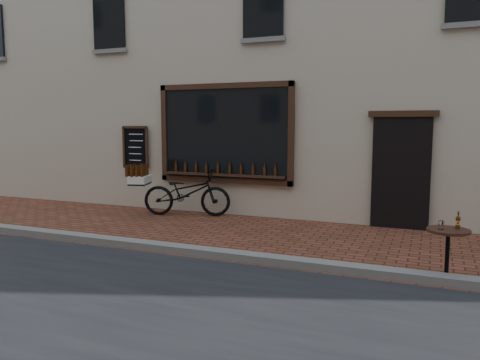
% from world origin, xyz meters
% --- Properties ---
extents(ground, '(90.00, 90.00, 0.00)m').
position_xyz_m(ground, '(0.00, 0.00, 0.00)').
color(ground, '#592F1C').
rests_on(ground, ground).
extents(kerb, '(90.00, 0.25, 0.12)m').
position_xyz_m(kerb, '(0.00, 0.20, 0.06)').
color(kerb, slate).
rests_on(kerb, ground).
extents(shop_building, '(28.00, 6.20, 10.00)m').
position_xyz_m(shop_building, '(0.00, 6.50, 5.00)').
color(shop_building, '#B7AD90').
rests_on(shop_building, ground).
extents(cargo_bicycle, '(2.37, 1.26, 1.11)m').
position_xyz_m(cargo_bicycle, '(-2.68, 2.98, 0.53)').
color(cargo_bicycle, black).
rests_on(cargo_bicycle, ground).
extents(bistro_table, '(0.54, 0.54, 0.93)m').
position_xyz_m(bistro_table, '(2.70, 0.35, 0.50)').
color(bistro_table, black).
rests_on(bistro_table, ground).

